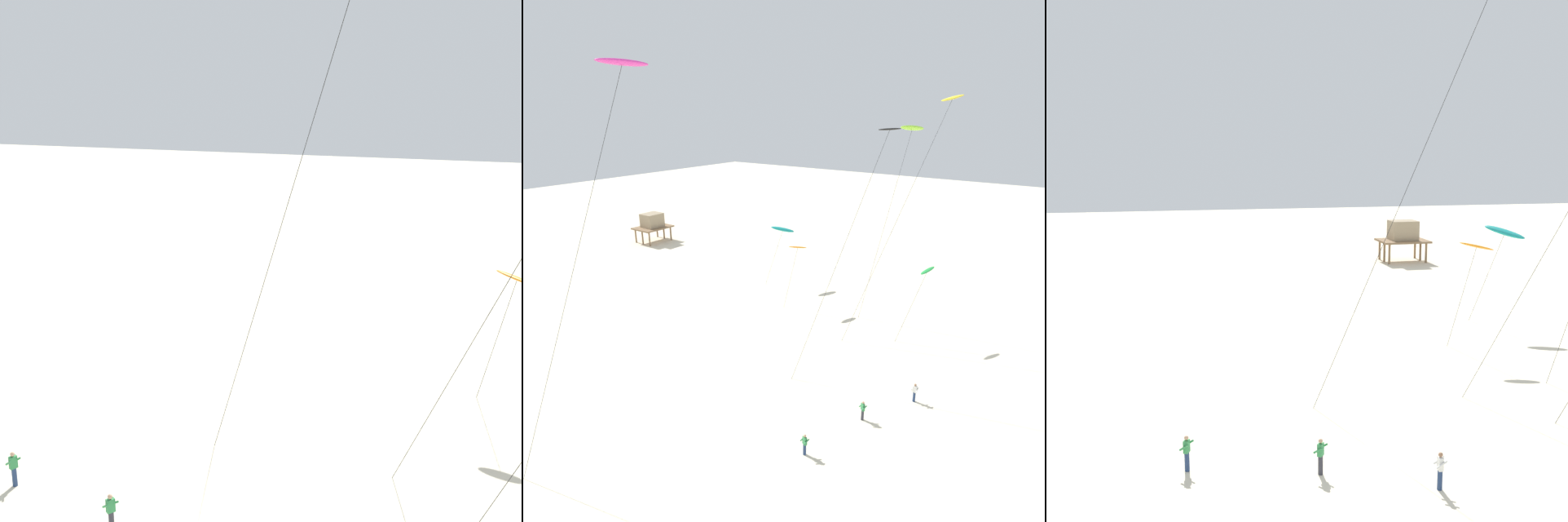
{
  "view_description": "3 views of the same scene",
  "coord_description": "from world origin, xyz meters",
  "views": [
    {
      "loc": [
        10.1,
        -23.68,
        18.01
      ],
      "look_at": [
        -1.08,
        10.93,
        8.37
      ],
      "focal_mm": 49.67,
      "sensor_mm": 36.0,
      "label": 1
    },
    {
      "loc": [
        -31.0,
        -13.72,
        22.88
      ],
      "look_at": [
        -0.75,
        8.0,
        10.46
      ],
      "focal_mm": 31.28,
      "sensor_mm": 36.0,
      "label": 2
    },
    {
      "loc": [
        -10.06,
        -28.99,
        14.3
      ],
      "look_at": [
        -1.94,
        8.1,
        7.99
      ],
      "focal_mm": 47.17,
      "sensor_mm": 36.0,
      "label": 3
    }
  ],
  "objects": [
    {
      "name": "kite_teal",
      "position": [
        17.19,
        21.11,
        7.55
      ],
      "size": [
        3.77,
        2.85,
        8.26
      ],
      "color": "teal",
      "rests_on": "ground"
    },
    {
      "name": "kite_orange",
      "position": [
        11.75,
        14.98,
        7.38
      ],
      "size": [
        2.76,
        1.81,
        7.81
      ],
      "color": "orange",
      "rests_on": "ground"
    },
    {
      "name": "kite_green",
      "position": [
        12.75,
        -0.24,
        7.31
      ],
      "size": [
        3.94,
        2.3,
        7.7
      ],
      "color": "green",
      "rests_on": "ground"
    },
    {
      "name": "ground_plane",
      "position": [
        0.0,
        0.0,
        0.0
      ],
      "size": [
        260.0,
        260.0,
        0.0
      ],
      "primitive_type": "plane",
      "color": "beige"
    },
    {
      "name": "kite_black",
      "position": [
        5.07,
        1.91,
        20.56
      ],
      "size": [
        8.2,
        5.46,
        21.53
      ],
      "color": "black",
      "rests_on": "ground"
    },
    {
      "name": "kite_flyer_furthest",
      "position": [
        -3.42,
        -1.41,
        0.89
      ],
      "size": [
        0.72,
        0.73,
        1.67
      ],
      "color": "#33333D",
      "rests_on": "ground"
    },
    {
      "name": "kite_lime",
      "position": [
        17.47,
        4.39,
        20.96
      ],
      "size": [
        6.3,
        3.96,
        21.56
      ],
      "color": "#8CD833",
      "rests_on": "ground"
    },
    {
      "name": "kite_flyer_nearest",
      "position": [
        -9.17,
        0.18,
        0.89
      ],
      "size": [
        0.69,
        0.7,
        1.67
      ],
      "color": "navy",
      "rests_on": "ground"
    },
    {
      "name": "kite_magenta",
      "position": [
        -14.36,
        9.29,
        25.04
      ],
      "size": [
        8.93,
        5.74,
        25.65
      ],
      "color": "#D8339E",
      "rests_on": "ground"
    },
    {
      "name": "kite_yellow",
      "position": [
        16.09,
        0.3,
        23.44
      ],
      "size": [
        10.43,
        6.98,
        24.44
      ],
      "color": "yellow",
      "rests_on": "ground"
    },
    {
      "name": "stilt_house",
      "position": [
        20.15,
        52.37,
        3.57
      ],
      "size": [
        6.04,
        4.78,
        5.19
      ],
      "color": "#846647",
      "rests_on": "ground"
    },
    {
      "name": "kite_flyer_middle",
      "position": [
        1.2,
        -3.81,
        0.89
      ],
      "size": [
        0.55,
        0.58,
        1.67
      ],
      "color": "navy",
      "rests_on": "ground"
    }
  ]
}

